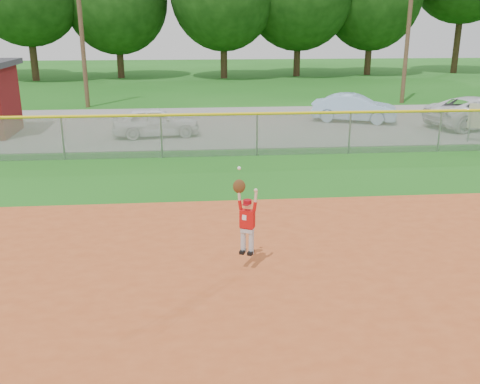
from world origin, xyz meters
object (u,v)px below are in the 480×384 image
object	(u,v)px
car_blue	(354,108)
ballplayer	(246,218)
car_white_b	(480,112)
car_white_a	(156,122)

from	to	relation	value
car_blue	ballplayer	world-z (taller)	ballplayer
car_blue	car_white_b	size ratio (longest dim) A/B	0.80
car_white_a	car_blue	xyz separation A→B (m)	(9.10, 2.54, 0.04)
car_white_b	car_blue	bearing A→B (deg)	55.99
car_white_a	ballplayer	distance (m)	12.90
car_blue	ballplayer	size ratio (longest dim) A/B	2.30
car_white_a	car_white_b	xyz separation A→B (m)	(14.24, 0.68, 0.07)
ballplayer	car_blue	bearing A→B (deg)	66.33
car_white_a	ballplayer	bearing A→B (deg)	-175.69
car_white_a	car_blue	world-z (taller)	car_blue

